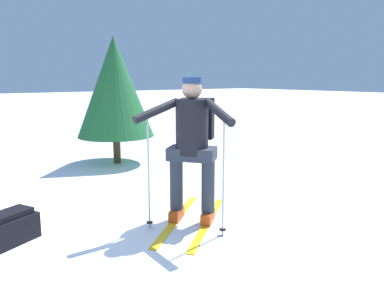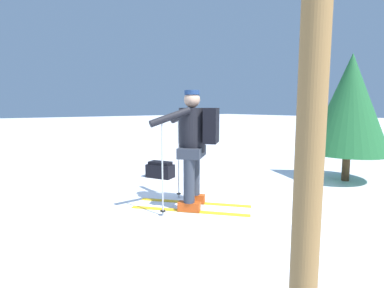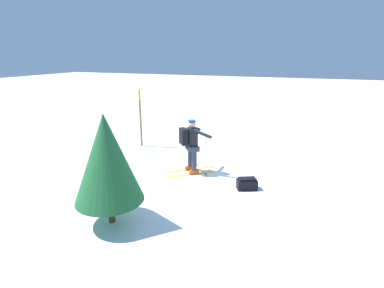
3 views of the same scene
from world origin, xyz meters
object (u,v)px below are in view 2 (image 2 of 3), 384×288
at_px(skier, 194,141).
at_px(dropped_backpack, 160,170).
at_px(pine_tree, 350,104).
at_px(trail_marker, 310,156).

bearing_deg(skier, dropped_backpack, 162.48).
xyz_separation_m(dropped_backpack, pine_tree, (2.40, 2.68, 1.30)).
height_order(dropped_backpack, pine_tree, pine_tree).
bearing_deg(skier, trail_marker, -32.96).
relative_size(trail_marker, pine_tree, 0.92).
xyz_separation_m(trail_marker, pine_tree, (-2.22, 5.07, 0.18)).
relative_size(skier, trail_marker, 0.74).
distance_m(dropped_backpack, trail_marker, 5.33).
xyz_separation_m(skier, trail_marker, (2.79, -1.81, 0.33)).
height_order(dropped_backpack, trail_marker, trail_marker).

